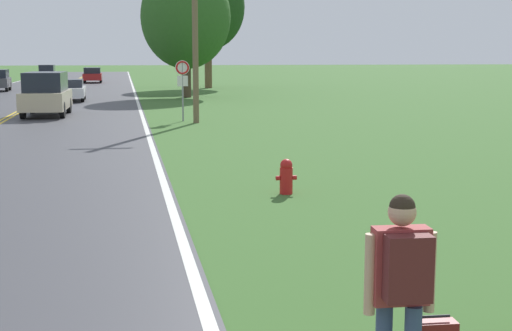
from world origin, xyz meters
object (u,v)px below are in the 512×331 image
at_px(car_champagne_suv_approaching, 46,93).
at_px(hitchhiker_person, 402,278).
at_px(car_red_suv_distant, 93,75).
at_px(tree_behind_sign, 208,7).
at_px(fire_hydrant, 286,176).
at_px(car_silver_van_horizon, 47,72).
at_px(car_white_sedan_mid_far, 69,90).
at_px(tree_left_verge, 186,17).
at_px(traffic_sign, 183,75).

bearing_deg(car_champagne_suv_approaching, hitchhiker_person, 12.21).
bearing_deg(car_red_suv_distant, tree_behind_sign, 36.44).
height_order(fire_hydrant, car_silver_van_horizon, car_silver_van_horizon).
height_order(tree_behind_sign, car_red_suv_distant, tree_behind_sign).
relative_size(car_champagne_suv_approaching, car_white_sedan_mid_far, 1.04).
relative_size(tree_left_verge, tree_behind_sign, 0.83).
bearing_deg(car_champagne_suv_approaching, tree_left_verge, 151.83).
xyz_separation_m(car_champagne_suv_approaching, car_silver_van_horizon, (-4.58, 46.54, -0.13)).
relative_size(hitchhiker_person, car_champagne_suv_approaching, 0.35).
xyz_separation_m(car_red_suv_distant, car_silver_van_horizon, (-5.02, 6.42, 0.08)).
relative_size(car_white_sedan_mid_far, car_red_suv_distant, 1.02).
relative_size(traffic_sign, car_silver_van_horizon, 0.62).
height_order(tree_left_verge, car_silver_van_horizon, tree_left_verge).
distance_m(traffic_sign, car_white_sedan_mid_far, 15.79).
relative_size(car_red_suv_distant, car_silver_van_horizon, 1.10).
distance_m(hitchhiker_person, car_champagne_suv_approaching, 29.20).
bearing_deg(fire_hydrant, car_silver_van_horizon, 99.55).
distance_m(hitchhiker_person, tree_left_verge, 42.34).
distance_m(car_red_suv_distant, car_silver_van_horizon, 8.15).
distance_m(fire_hydrant, traffic_sign, 16.37).
bearing_deg(traffic_sign, car_white_sedan_mid_far, 111.11).
height_order(car_white_sedan_mid_far, car_silver_van_horizon, car_silver_van_horizon).
relative_size(tree_behind_sign, car_silver_van_horizon, 2.51).
bearing_deg(car_white_sedan_mid_far, tree_behind_sign, 145.51).
bearing_deg(car_white_sedan_mid_far, hitchhiker_person, 6.43).
xyz_separation_m(fire_hydrant, car_silver_van_horizon, (-11.20, 66.58, 0.55)).
xyz_separation_m(hitchhiker_person, tree_left_verge, (2.01, 42.09, 4.16)).
bearing_deg(traffic_sign, car_champagne_suv_approaching, 147.49).
xyz_separation_m(hitchhiker_person, car_red_suv_distant, (-5.11, 68.78, -0.22)).
bearing_deg(traffic_sign, car_red_suv_distant, 97.09).
xyz_separation_m(traffic_sign, car_white_sedan_mid_far, (-5.67, 14.68, -1.22)).
relative_size(hitchhiker_person, car_red_suv_distant, 0.37).
bearing_deg(car_silver_van_horizon, tree_behind_sign, -143.88).
xyz_separation_m(car_champagne_suv_approaching, car_white_sedan_mid_far, (0.23, 10.92, -0.35)).
distance_m(car_white_sedan_mid_far, car_red_suv_distant, 29.20).
height_order(car_champagne_suv_approaching, car_red_suv_distant, car_champagne_suv_approaching).
distance_m(car_champagne_suv_approaching, car_white_sedan_mid_far, 10.93).
distance_m(fire_hydrant, car_champagne_suv_approaching, 21.11).
height_order(fire_hydrant, car_red_suv_distant, car_red_suv_distant).
bearing_deg(car_white_sedan_mid_far, fire_hydrant, 10.42).
bearing_deg(car_white_sedan_mid_far, car_champagne_suv_approaching, -2.45).
bearing_deg(traffic_sign, hitchhiker_person, -90.80).
distance_m(hitchhiker_person, car_silver_van_horizon, 75.88).
distance_m(fire_hydrant, tree_left_verge, 33.82).
relative_size(tree_behind_sign, car_red_suv_distant, 2.28).
relative_size(car_champagne_suv_approaching, car_silver_van_horizon, 1.16).
bearing_deg(car_silver_van_horizon, car_champagne_suv_approaching, -175.57).
bearing_deg(car_red_suv_distant, traffic_sign, 6.57).
relative_size(hitchhiker_person, car_white_sedan_mid_far, 0.37).
xyz_separation_m(hitchhiker_person, fire_hydrant, (1.06, 8.63, -0.68)).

